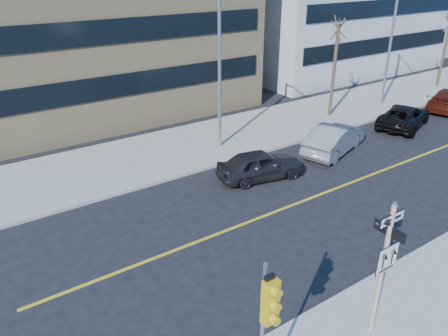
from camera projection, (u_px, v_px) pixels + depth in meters
ground at (307, 284)px, 14.11m from camera, size 120.00×120.00×0.00m
far_sidewalk at (369, 101)px, 32.21m from camera, size 66.00×6.00×0.15m
road_centerline at (418, 157)px, 23.21m from camera, size 40.00×0.14×0.01m
sign_pole at (384, 263)px, 11.19m from camera, size 0.92×0.92×4.06m
traffic_signal at (268, 313)px, 8.78m from camera, size 0.32×0.45×4.00m
parked_car_a at (260, 165)px, 20.64m from camera, size 2.48×4.41×1.42m
parked_car_b at (334, 139)px, 23.50m from camera, size 3.07×5.03×1.56m
parked_car_c at (404, 116)px, 27.20m from camera, size 3.80×5.41×1.37m
streetlight_a at (222, 63)px, 22.12m from camera, size 0.55×2.25×8.00m
streetlight_b at (394, 38)px, 29.27m from camera, size 0.55×2.25×8.00m
street_tree_west at (338, 31)px, 26.79m from camera, size 1.80×1.80×6.35m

